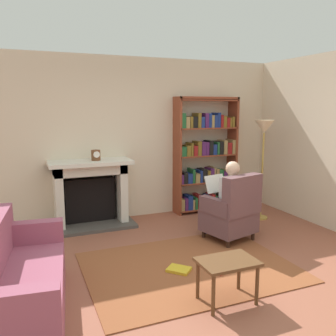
% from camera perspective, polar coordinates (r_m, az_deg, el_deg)
% --- Properties ---
extents(ground, '(14.00, 14.00, 0.00)m').
position_cam_1_polar(ground, '(4.15, 5.25, -17.23)').
color(ground, '#95533E').
extents(back_wall, '(5.60, 0.10, 2.70)m').
position_cam_1_polar(back_wall, '(6.09, -5.71, 4.70)').
color(back_wall, beige).
rests_on(back_wall, ground).
extents(side_wall_right, '(0.10, 5.20, 2.70)m').
position_cam_1_polar(side_wall_right, '(6.32, 21.81, 4.24)').
color(side_wall_right, beige).
rests_on(side_wall_right, ground).
extents(area_rug, '(2.40, 1.80, 0.01)m').
position_cam_1_polar(area_rug, '(4.39, 3.38, -15.55)').
color(area_rug, brown).
rests_on(area_rug, ground).
extents(fireplace, '(1.31, 0.64, 1.06)m').
position_cam_1_polar(fireplace, '(5.80, -12.32, -3.59)').
color(fireplace, '#4C4742').
rests_on(fireplace, ground).
extents(mantel_clock, '(0.14, 0.14, 0.16)m').
position_cam_1_polar(mantel_clock, '(5.61, -11.49, 2.02)').
color(mantel_clock, brown).
rests_on(mantel_clock, fireplace).
extents(bookshelf, '(1.16, 0.32, 2.06)m').
position_cam_1_polar(bookshelf, '(6.43, 6.06, 1.88)').
color(bookshelf, brown).
rests_on(bookshelf, ground).
extents(armchair_reading, '(0.78, 0.77, 0.97)m').
position_cam_1_polar(armchair_reading, '(5.13, 10.27, -6.89)').
color(armchair_reading, '#331E14').
rests_on(armchair_reading, ground).
extents(seated_reader, '(0.45, 0.59, 1.14)m').
position_cam_1_polar(seated_reader, '(5.15, 9.37, -4.52)').
color(seated_reader, silver).
rests_on(seated_reader, ground).
extents(sofa_floral, '(0.91, 1.77, 0.85)m').
position_cam_1_polar(sofa_floral, '(3.62, -23.21, -16.57)').
color(sofa_floral, '#9C4F66').
rests_on(sofa_floral, ground).
extents(side_table, '(0.56, 0.39, 0.43)m').
position_cam_1_polar(side_table, '(3.59, 9.51, -15.36)').
color(side_table, brown).
rests_on(side_table, ground).
extents(scattered_books, '(0.70, 0.51, 0.04)m').
position_cam_1_polar(scattered_books, '(4.38, 5.13, -15.28)').
color(scattered_books, '#267233').
rests_on(scattered_books, area_rug).
extents(floor_lamp, '(0.32, 0.32, 1.67)m').
position_cam_1_polar(floor_lamp, '(6.09, 15.11, 5.04)').
color(floor_lamp, '#B7933F').
rests_on(floor_lamp, ground).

